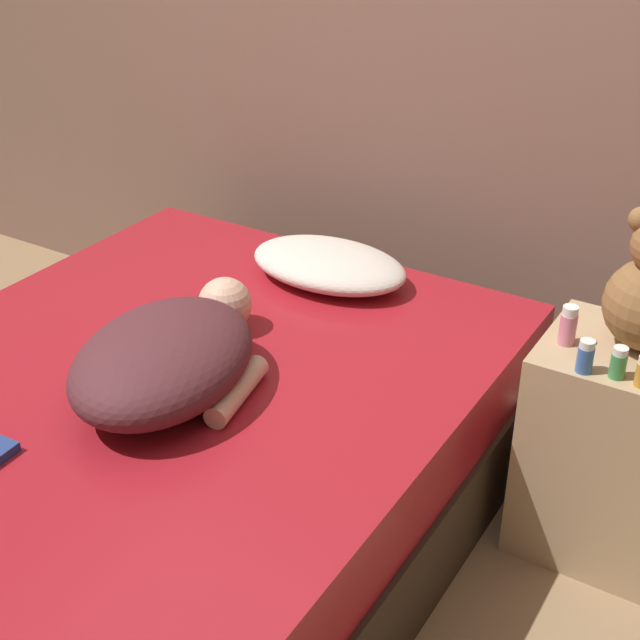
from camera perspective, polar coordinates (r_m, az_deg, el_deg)
name	(u,v)px	position (r m, az deg, el deg)	size (l,w,h in m)	color
ground_plane	(168,538)	(2.68, -9.70, -13.57)	(12.00, 12.00, 0.00)	#937551
wall_back	(390,1)	(3.07, 4.48, 19.66)	(8.00, 0.06, 2.60)	#846656
bed	(160,466)	(2.52, -10.19, -9.17)	(1.54, 1.98, 0.53)	#2D2319
nightstand	(608,448)	(2.58, 17.95, -7.81)	(0.42, 0.39, 0.63)	tan
pillow	(329,264)	(2.82, 0.56, 3.58)	(0.52, 0.34, 0.11)	beige
person_lying	(170,356)	(2.29, -9.61, -2.26)	(0.52, 0.75, 0.20)	#4C2328
bottle_blue	(585,357)	(2.26, 16.62, -2.25)	(0.04, 0.04, 0.09)	#3866B2
bottle_green	(618,363)	(2.26, 18.56, -2.61)	(0.04, 0.04, 0.08)	#3D8E4C
bottle_pink	(568,326)	(2.36, 15.60, -0.35)	(0.04, 0.04, 0.11)	pink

